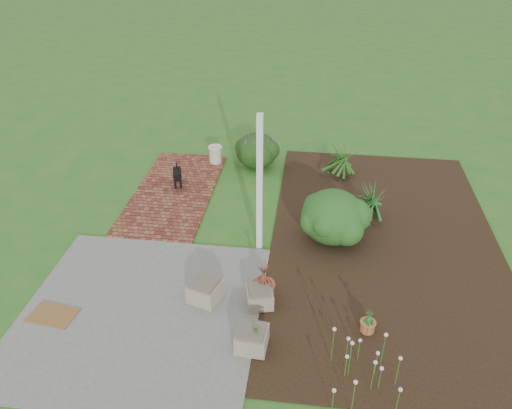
# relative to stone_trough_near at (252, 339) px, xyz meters

# --- Properties ---
(ground) EXTENTS (80.00, 80.00, 0.00)m
(ground) POSITION_rel_stone_trough_near_xyz_m (-0.48, 2.20, -0.18)
(ground) COLOR #276921
(ground) RESTS_ON ground
(concrete_patio) EXTENTS (3.50, 3.50, 0.04)m
(concrete_patio) POSITION_rel_stone_trough_near_xyz_m (-1.73, 0.45, -0.16)
(concrete_patio) COLOR slate
(concrete_patio) RESTS_ON ground
(brick_path) EXTENTS (1.60, 3.50, 0.04)m
(brick_path) POSITION_rel_stone_trough_near_xyz_m (-2.18, 3.95, -0.16)
(brick_path) COLOR #5C221D
(brick_path) RESTS_ON ground
(garden_bed) EXTENTS (4.00, 7.00, 0.03)m
(garden_bed) POSITION_rel_stone_trough_near_xyz_m (2.02, 2.70, -0.16)
(garden_bed) COLOR black
(garden_bed) RESTS_ON ground
(veranda_post) EXTENTS (0.10, 0.10, 2.50)m
(veranda_post) POSITION_rel_stone_trough_near_xyz_m (-0.18, 2.30, 1.07)
(veranda_post) COLOR white
(veranda_post) RESTS_ON ground
(stone_trough_near) EXTENTS (0.44, 0.44, 0.28)m
(stone_trough_near) POSITION_rel_stone_trough_near_xyz_m (0.00, 0.00, 0.00)
(stone_trough_near) COLOR #7B6E5D
(stone_trough_near) RESTS_ON concrete_patio
(stone_trough_mid) EXTENTS (0.55, 0.55, 0.29)m
(stone_trough_mid) POSITION_rel_stone_trough_near_xyz_m (-0.83, 0.85, 0.01)
(stone_trough_mid) COLOR gray
(stone_trough_mid) RESTS_ON concrete_patio
(stone_trough_far) EXTENTS (0.47, 0.47, 0.26)m
(stone_trough_far) POSITION_rel_stone_trough_near_xyz_m (0.00, 0.84, -0.01)
(stone_trough_far) COLOR gray
(stone_trough_far) RESTS_ON concrete_patio
(coir_doormat) EXTENTS (0.71, 0.51, 0.02)m
(coir_doormat) POSITION_rel_stone_trough_near_xyz_m (-2.98, 0.21, -0.13)
(coir_doormat) COLOR brown
(coir_doormat) RESTS_ON concrete_patio
(black_dog) EXTENTS (0.27, 0.54, 0.48)m
(black_dog) POSITION_rel_stone_trough_near_xyz_m (-2.14, 4.17, 0.15)
(black_dog) COLOR black
(black_dog) RESTS_ON brick_path
(cream_ceramic_urn) EXTENTS (0.34, 0.34, 0.38)m
(cream_ceramic_urn) POSITION_rel_stone_trough_near_xyz_m (-1.58, 5.38, 0.05)
(cream_ceramic_urn) COLOR beige
(cream_ceramic_urn) RESTS_ON brick_path
(evergreen_shrub) EXTENTS (1.29, 1.29, 0.96)m
(evergreen_shrub) POSITION_rel_stone_trough_near_xyz_m (1.07, 2.72, 0.33)
(evergreen_shrub) COLOR #0F3A15
(evergreen_shrub) RESTS_ON garden_bed
(agapanthus_clump_back) EXTENTS (1.20, 1.20, 0.83)m
(agapanthus_clump_back) POSITION_rel_stone_trough_near_xyz_m (1.76, 3.45, 0.27)
(agapanthus_clump_back) COLOR #113717
(agapanthus_clump_back) RESTS_ON garden_bed
(agapanthus_clump_front) EXTENTS (1.12, 1.12, 0.84)m
(agapanthus_clump_front) POSITION_rel_stone_trough_near_xyz_m (1.24, 5.13, 0.27)
(agapanthus_clump_front) COLOR #173A11
(agapanthus_clump_front) RESTS_ON garden_bed
(pink_flower_patch) EXTENTS (1.20, 1.20, 0.61)m
(pink_flower_patch) POSITION_rel_stone_trough_near_xyz_m (1.49, -0.45, 0.15)
(pink_flower_patch) COLOR #113D0F
(pink_flower_patch) RESTS_ON garden_bed
(terracotta_pot_bronze) EXTENTS (0.41, 0.41, 0.26)m
(terracotta_pot_bronze) POSITION_rel_stone_trough_near_xyz_m (0.04, 1.02, -0.02)
(terracotta_pot_bronze) COLOR #9D4835
(terracotta_pot_bronze) RESTS_ON garden_bed
(terracotta_pot_small_left) EXTENTS (0.24, 0.24, 0.17)m
(terracotta_pot_small_left) POSITION_rel_stone_trough_near_xyz_m (1.58, 0.51, -0.06)
(terracotta_pot_small_left) COLOR #AD5D3A
(terracotta_pot_small_left) RESTS_ON garden_bed
(terracotta_pot_small_right) EXTENTS (0.29, 0.29, 0.21)m
(terracotta_pot_small_right) POSITION_rel_stone_trough_near_xyz_m (0.06, -0.03, -0.04)
(terracotta_pot_small_right) COLOR brown
(terracotta_pot_small_right) RESTS_ON garden_bed
(purple_flowering_bush) EXTENTS (1.24, 1.24, 0.80)m
(purple_flowering_bush) POSITION_rel_stone_trough_near_xyz_m (-0.63, 5.40, 0.22)
(purple_flowering_bush) COLOR black
(purple_flowering_bush) RESTS_ON ground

